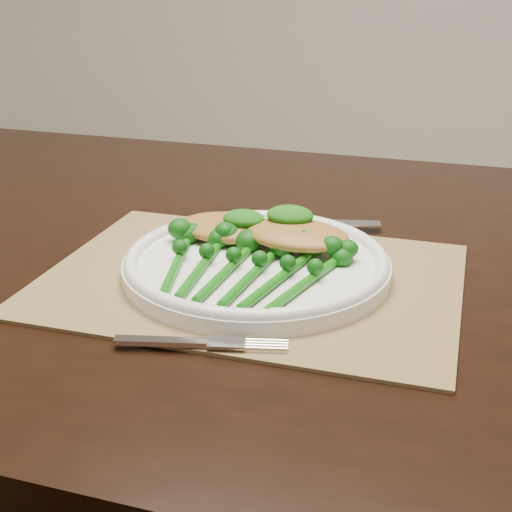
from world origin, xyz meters
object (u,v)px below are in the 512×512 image
(dining_table, at_px, (257,488))
(chicken_fillet_left, at_px, (228,228))
(dinner_plate, at_px, (257,263))
(placemat, at_px, (251,279))
(broccolini_bundle, at_px, (239,273))

(dining_table, xyz_separation_m, chicken_fillet_left, (-0.02, -0.04, 0.41))
(dinner_plate, relative_size, chicken_fillet_left, 2.40)
(dining_table, bearing_deg, dinner_plate, -72.68)
(placemat, relative_size, broccolini_bundle, 2.40)
(dinner_plate, bearing_deg, broccolini_bundle, -91.41)
(chicken_fillet_left, bearing_deg, dining_table, 60.59)
(placemat, relative_size, dinner_plate, 1.52)
(dining_table, height_order, broccolini_bundle, broccolini_bundle)
(dinner_plate, height_order, chicken_fillet_left, chicken_fillet_left)
(placemat, height_order, dinner_plate, dinner_plate)
(dining_table, relative_size, placemat, 3.72)
(placemat, bearing_deg, dinner_plate, 75.79)
(dining_table, distance_m, chicken_fillet_left, 0.41)
(dining_table, bearing_deg, chicken_fillet_left, -121.45)
(dinner_plate, bearing_deg, chicken_fillet_left, 136.31)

